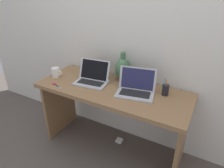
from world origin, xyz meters
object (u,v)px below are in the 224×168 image
at_px(laptop_right, 136,87).
at_px(scissors, 55,85).
at_px(power_brick, 119,140).
at_px(laptop_left, 93,77).
at_px(pen_cup, 165,90).
at_px(green_vase, 123,69).
at_px(coffee_mug, 56,72).

xyz_separation_m(laptop_right, scissors, (-0.76, -0.25, -0.06)).
distance_m(scissors, power_brick, 0.99).
relative_size(laptop_left, power_brick, 5.02).
bearing_deg(laptop_right, pen_cup, 19.26).
height_order(green_vase, coffee_mug, green_vase).
bearing_deg(laptop_left, pen_cup, 7.18).
distance_m(laptop_left, laptop_right, 0.47).
bearing_deg(laptop_left, power_brick, 16.95).
height_order(green_vase, pen_cup, green_vase).
bearing_deg(pen_cup, scissors, -161.64).
bearing_deg(scissors, green_vase, 39.44).
bearing_deg(scissors, laptop_right, 18.07).
relative_size(green_vase, scissors, 2.06).
height_order(laptop_right, scissors, laptop_right).
bearing_deg(coffee_mug, power_brick, 14.10).
height_order(laptop_left, green_vase, green_vase).
xyz_separation_m(laptop_right, coffee_mug, (-0.89, -0.09, -0.01)).
distance_m(laptop_left, coffee_mug, 0.42).
relative_size(laptop_right, power_brick, 5.41).
xyz_separation_m(laptop_left, coffee_mug, (-0.41, -0.09, -0.01)).
relative_size(laptop_left, pen_cup, 2.14).
relative_size(laptop_left, green_vase, 1.17).
height_order(green_vase, scissors, green_vase).
bearing_deg(laptop_left, laptop_right, 0.52).
bearing_deg(pen_cup, laptop_left, -172.82).
height_order(laptop_left, pen_cup, laptop_left).
distance_m(laptop_right, power_brick, 0.83).
bearing_deg(scissors, coffee_mug, 129.79).
xyz_separation_m(laptop_right, power_brick, (-0.20, 0.08, -0.80)).
relative_size(laptop_right, scissors, 2.61).
distance_m(green_vase, power_brick, 0.87).
bearing_deg(power_brick, laptop_right, -21.59).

